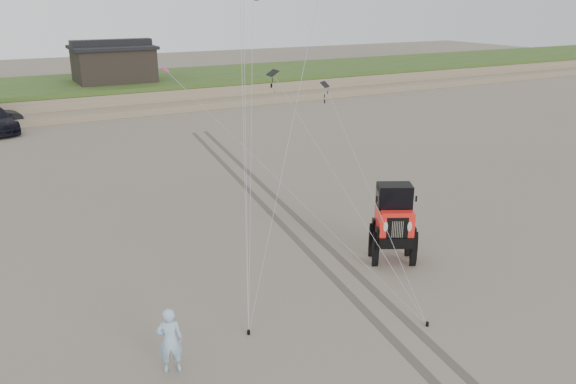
{
  "coord_description": "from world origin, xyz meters",
  "views": [
    {
      "loc": [
        -7.91,
        -11.1,
        8.12
      ],
      "look_at": [
        -0.21,
        3.0,
        2.6
      ],
      "focal_mm": 35.0,
      "sensor_mm": 36.0,
      "label": 1
    }
  ],
  "objects": [
    {
      "name": "stake_main",
      "position": [
        -2.86,
        0.27,
        0.06
      ],
      "size": [
        0.08,
        0.08,
        0.12
      ],
      "primitive_type": "cylinder",
      "color": "black",
      "rests_on": "ground"
    },
    {
      "name": "stake_aux",
      "position": [
        1.43,
        -1.63,
        0.06
      ],
      "size": [
        0.08,
        0.08,
        0.12
      ],
      "primitive_type": "cylinder",
      "color": "black",
      "rests_on": "ground"
    },
    {
      "name": "cabin",
      "position": [
        2.0,
        37.0,
        3.24
      ],
      "size": [
        6.4,
        5.4,
        3.35
      ],
      "color": "black",
      "rests_on": "dune_ridge"
    },
    {
      "name": "jeep",
      "position": [
        3.05,
        1.89,
        1.03
      ],
      "size": [
        4.7,
        6.03,
        2.07
      ],
      "primitive_type": null,
      "rotation": [
        0.0,
        0.0,
        -0.48
      ],
      "color": "#FF251B",
      "rests_on": "ground"
    },
    {
      "name": "man",
      "position": [
        -5.03,
        -0.23,
        0.81
      ],
      "size": [
        0.67,
        0.53,
        1.62
      ],
      "primitive_type": "imported",
      "rotation": [
        0.0,
        0.0,
        2.88
      ],
      "color": "#88B8D3",
      "rests_on": "ground"
    },
    {
      "name": "dune_ridge",
      "position": [
        0.0,
        37.5,
        0.82
      ],
      "size": [
        160.0,
        14.25,
        1.73
      ],
      "color": "#7A6B54",
      "rests_on": "ground"
    },
    {
      "name": "ground",
      "position": [
        0.0,
        0.0,
        0.0
      ],
      "size": [
        160.0,
        160.0,
        0.0
      ],
      "primitive_type": "plane",
      "color": "#6B6054",
      "rests_on": "ground"
    },
    {
      "name": "tire_tracks",
      "position": [
        2.0,
        8.0,
        0.0
      ],
      "size": [
        5.22,
        29.74,
        0.01
      ],
      "color": "#4C443D",
      "rests_on": "ground"
    }
  ]
}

